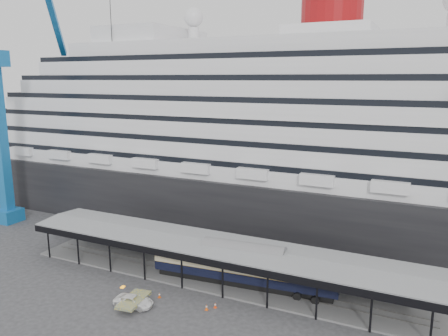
{
  "coord_description": "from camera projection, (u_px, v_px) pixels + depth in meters",
  "views": [
    {
      "loc": [
        24.11,
        -43.58,
        26.45
      ],
      "look_at": [
        -0.28,
        8.0,
        14.68
      ],
      "focal_mm": 35.0,
      "sensor_mm": 36.0,
      "label": 1
    }
  ],
  "objects": [
    {
      "name": "traffic_cone_right",
      "position": [
        215.0,
        305.0,
        51.17
      ],
      "size": [
        0.44,
        0.44,
        0.67
      ],
      "rotation": [
        0.0,
        0.0,
        -0.36
      ],
      "color": "#F2410D",
      "rests_on": "ground"
    },
    {
      "name": "traffic_cone_left",
      "position": [
        159.0,
        295.0,
        53.55
      ],
      "size": [
        0.38,
        0.38,
        0.67
      ],
      "rotation": [
        0.0,
        0.0,
        0.11
      ],
      "color": "#D9490C",
      "rests_on": "ground"
    },
    {
      "name": "cruise_ship",
      "position": [
        282.0,
        124.0,
        78.63
      ],
      "size": [
        130.0,
        30.0,
        43.9
      ],
      "color": "black",
      "rests_on": "ground"
    },
    {
      "name": "crane_blue",
      "position": [
        5.0,
        115.0,
        78.28
      ],
      "size": [
        22.63,
        19.19,
        47.6
      ],
      "color": "#176BB2",
      "rests_on": "ground"
    },
    {
      "name": "ground",
      "position": [
        198.0,
        296.0,
        54.02
      ],
      "size": [
        200.0,
        200.0,
        0.0
      ],
      "primitive_type": "plane",
      "color": "#323234",
      "rests_on": "ground"
    },
    {
      "name": "port_truck",
      "position": [
        134.0,
        301.0,
        51.45
      ],
      "size": [
        4.94,
        2.73,
        1.31
      ],
      "primitive_type": "imported",
      "rotation": [
        0.0,
        0.0,
        1.69
      ],
      "color": "white",
      "rests_on": "ground"
    },
    {
      "name": "pullman_carriage",
      "position": [
        244.0,
        265.0,
        56.23
      ],
      "size": [
        24.49,
        5.16,
        23.87
      ],
      "rotation": [
        0.0,
        0.0,
        0.08
      ],
      "color": "black",
      "rests_on": "ground"
    },
    {
      "name": "traffic_cone_mid",
      "position": [
        207.0,
        307.0,
        50.69
      ],
      "size": [
        0.38,
        0.38,
        0.7
      ],
      "rotation": [
        0.0,
        0.0,
        -0.06
      ],
      "color": "#F0550D",
      "rests_on": "ground"
    },
    {
      "name": "platform_canopy",
      "position": [
        216.0,
        263.0,
        57.97
      ],
      "size": [
        56.0,
        9.18,
        5.3
      ],
      "color": "slate",
      "rests_on": "ground"
    }
  ]
}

